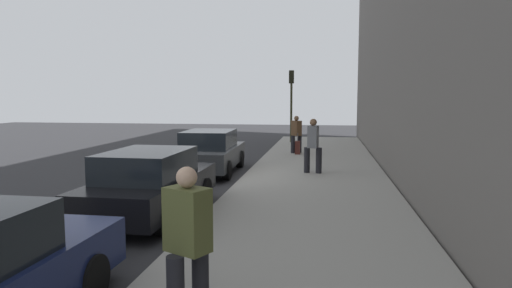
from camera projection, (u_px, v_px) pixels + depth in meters
name	position (u px, v px, depth m)	size (l,w,h in m)	color
ground_plane	(216.00, 177.00, 15.36)	(56.00, 56.00, 0.00)	#28282B
sidewalk	(315.00, 177.00, 14.86)	(28.00, 4.60, 0.15)	gray
lane_stripe_centre	(125.00, 175.00, 15.83)	(28.00, 0.14, 0.01)	gold
parked_car_black	(150.00, 183.00, 10.29)	(4.53, 1.96, 1.51)	black
parked_car_charcoal	(210.00, 152.00, 16.10)	(4.30, 1.98, 1.51)	black
pedestrian_grey_coat	(313.00, 144.00, 15.21)	(0.53, 0.59, 1.81)	black
pedestrian_brown_coat	(296.00, 133.00, 20.57)	(0.53, 0.50, 1.67)	black
pedestrian_olive_coat	(188.00, 241.00, 5.09)	(0.55, 0.57, 1.80)	black
traffic_light_pole	(291.00, 93.00, 25.11)	(0.35, 0.26, 3.93)	#2D2D19
rolling_suitcase	(298.00, 147.00, 20.20)	(0.34, 0.22, 0.94)	#471E19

